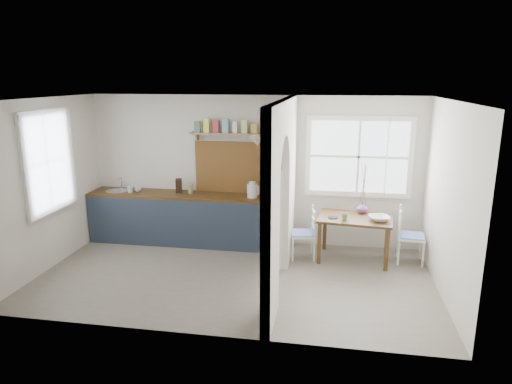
% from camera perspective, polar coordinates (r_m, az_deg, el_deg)
% --- Properties ---
extents(floor, '(5.80, 3.20, 0.01)m').
position_cam_1_polar(floor, '(6.91, -2.72, -10.56)').
color(floor, '#776B5B').
rests_on(floor, ground).
extents(ceiling, '(5.80, 3.20, 0.01)m').
position_cam_1_polar(ceiling, '(6.29, -3.00, 11.51)').
color(ceiling, beige).
rests_on(ceiling, walls).
extents(walls, '(5.81, 3.21, 2.60)m').
position_cam_1_polar(walls, '(6.48, -2.86, -0.05)').
color(walls, beige).
rests_on(walls, floor).
extents(partition, '(0.12, 3.20, 2.60)m').
position_cam_1_polar(partition, '(6.39, 3.38, 1.13)').
color(partition, beige).
rests_on(partition, floor).
extents(kitchen_window, '(0.10, 1.16, 1.50)m').
position_cam_1_polar(kitchen_window, '(7.56, -24.70, 3.42)').
color(kitchen_window, white).
rests_on(kitchen_window, walls).
extents(nook_window, '(1.76, 0.10, 1.30)m').
position_cam_1_polar(nook_window, '(7.81, 12.71, 4.31)').
color(nook_window, white).
rests_on(nook_window, walls).
extents(counter, '(3.50, 0.60, 0.90)m').
position_cam_1_polar(counter, '(8.23, -8.50, -3.19)').
color(counter, '#4C3313').
rests_on(counter, floor).
extents(sink, '(0.40, 0.40, 0.02)m').
position_cam_1_polar(sink, '(8.58, -16.94, 0.06)').
color(sink, '#BABDC4').
rests_on(sink, counter).
extents(backsplash, '(1.65, 0.03, 0.90)m').
position_cam_1_polar(backsplash, '(8.01, -1.87, 3.08)').
color(backsplash, brown).
rests_on(backsplash, walls).
extents(shelf, '(1.75, 0.20, 0.21)m').
position_cam_1_polar(shelf, '(7.83, -2.03, 7.71)').
color(shelf, tan).
rests_on(shelf, walls).
extents(pendant_lamp, '(0.26, 0.26, 0.16)m').
position_cam_1_polar(pendant_lamp, '(7.45, 0.14, 6.37)').
color(pendant_lamp, beige).
rests_on(pendant_lamp, ceiling).
extents(utensil_rail, '(0.02, 0.50, 0.02)m').
position_cam_1_polar(utensil_rail, '(7.22, 3.41, 2.63)').
color(utensil_rail, '#BABDC4').
rests_on(utensil_rail, partition).
extents(dining_table, '(1.23, 0.89, 0.72)m').
position_cam_1_polar(dining_table, '(7.57, 12.15, -5.70)').
color(dining_table, '#4C3313').
rests_on(dining_table, floor).
extents(chair_left, '(0.45, 0.45, 0.85)m').
position_cam_1_polar(chair_left, '(7.49, 5.85, -5.14)').
color(chair_left, silver).
rests_on(chair_left, floor).
extents(chair_right, '(0.44, 0.44, 0.90)m').
position_cam_1_polar(chair_right, '(7.68, 18.83, -5.17)').
color(chair_right, silver).
rests_on(chair_right, floor).
extents(kettle, '(0.28, 0.25, 0.28)m').
position_cam_1_polar(kettle, '(7.73, -0.49, 0.31)').
color(kettle, silver).
rests_on(kettle, counter).
extents(mug_a, '(0.14, 0.14, 0.11)m').
position_cam_1_polar(mug_a, '(8.37, -15.46, 0.26)').
color(mug_a, silver).
rests_on(mug_a, counter).
extents(mug_b, '(0.17, 0.17, 0.11)m').
position_cam_1_polar(mug_b, '(8.44, -14.59, 0.43)').
color(mug_b, silver).
rests_on(mug_b, counter).
extents(knife_block, '(0.15, 0.17, 0.24)m').
position_cam_1_polar(knife_block, '(8.22, -9.62, 0.79)').
color(knife_block, '#321D13').
rests_on(knife_block, counter).
extents(jar, '(0.11, 0.11, 0.16)m').
position_cam_1_polar(jar, '(8.11, -8.19, 0.38)').
color(jar, '#8B7E53').
rests_on(jar, counter).
extents(towel_magenta, '(0.02, 0.03, 0.58)m').
position_cam_1_polar(towel_magenta, '(7.63, 3.14, -5.89)').
color(towel_magenta, '#D43372').
rests_on(towel_magenta, counter).
extents(towel_orange, '(0.02, 0.03, 0.56)m').
position_cam_1_polar(towel_orange, '(7.60, 3.10, -6.19)').
color(towel_orange, orange).
rests_on(towel_orange, counter).
extents(bowl, '(0.38, 0.38, 0.08)m').
position_cam_1_polar(bowl, '(7.36, 15.16, -3.19)').
color(bowl, silver).
rests_on(bowl, dining_table).
extents(table_cup, '(0.12, 0.12, 0.10)m').
position_cam_1_polar(table_cup, '(7.28, 11.01, -3.03)').
color(table_cup, '#62905F').
rests_on(table_cup, dining_table).
extents(plate, '(0.18, 0.18, 0.01)m').
position_cam_1_polar(plate, '(7.36, 9.60, -3.14)').
color(plate, black).
rests_on(plate, dining_table).
extents(vase, '(0.21, 0.21, 0.19)m').
position_cam_1_polar(vase, '(7.68, 13.15, -1.92)').
color(vase, '#76447D').
rests_on(vase, dining_table).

